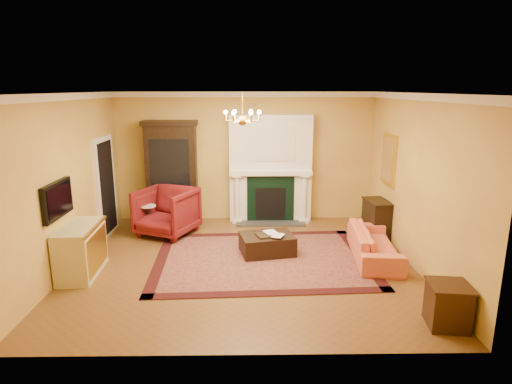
{
  "coord_description": "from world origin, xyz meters",
  "views": [
    {
      "loc": [
        0.12,
        -7.22,
        3.08
      ],
      "look_at": [
        0.23,
        0.3,
        1.25
      ],
      "focal_mm": 30.0,
      "sensor_mm": 36.0,
      "label": 1
    }
  ],
  "objects_px": {
    "wingback_armchair": "(167,209)",
    "pedestal_table": "(148,217)",
    "leather_ottoman": "(267,244)",
    "console_table": "(377,220)",
    "china_cabinet": "(172,175)",
    "coral_sofa": "(375,239)",
    "end_table": "(448,306)",
    "commode": "(81,250)"
  },
  "relations": [
    {
      "from": "pedestal_table",
      "to": "wingback_armchair",
      "type": "bearing_deg",
      "value": -9.98
    },
    {
      "from": "coral_sofa",
      "to": "end_table",
      "type": "relative_size",
      "value": 3.36
    },
    {
      "from": "end_table",
      "to": "coral_sofa",
      "type": "bearing_deg",
      "value": 97.35
    },
    {
      "from": "pedestal_table",
      "to": "console_table",
      "type": "xyz_separation_m",
      "value": [
        4.86,
        -0.34,
        0.02
      ]
    },
    {
      "from": "pedestal_table",
      "to": "console_table",
      "type": "height_order",
      "value": "console_table"
    },
    {
      "from": "china_cabinet",
      "to": "coral_sofa",
      "type": "xyz_separation_m",
      "value": [
        4.09,
        -2.29,
        -0.76
      ]
    },
    {
      "from": "china_cabinet",
      "to": "commode",
      "type": "height_order",
      "value": "china_cabinet"
    },
    {
      "from": "end_table",
      "to": "leather_ottoman",
      "type": "distance_m",
      "value": 3.45
    },
    {
      "from": "china_cabinet",
      "to": "coral_sofa",
      "type": "bearing_deg",
      "value": -32.04
    },
    {
      "from": "coral_sofa",
      "to": "end_table",
      "type": "height_order",
      "value": "coral_sofa"
    },
    {
      "from": "china_cabinet",
      "to": "commode",
      "type": "xyz_separation_m",
      "value": [
        -1.05,
        -2.91,
        -0.71
      ]
    },
    {
      "from": "wingback_armchair",
      "to": "coral_sofa",
      "type": "height_order",
      "value": "wingback_armchair"
    },
    {
      "from": "console_table",
      "to": "pedestal_table",
      "type": "bearing_deg",
      "value": 169.22
    },
    {
      "from": "pedestal_table",
      "to": "commode",
      "type": "height_order",
      "value": "commode"
    },
    {
      "from": "china_cabinet",
      "to": "console_table",
      "type": "relative_size",
      "value": 2.9
    },
    {
      "from": "leather_ottoman",
      "to": "commode",
      "type": "bearing_deg",
      "value": -176.83
    },
    {
      "from": "pedestal_table",
      "to": "leather_ottoman",
      "type": "distance_m",
      "value": 2.81
    },
    {
      "from": "wingback_armchair",
      "to": "commode",
      "type": "relative_size",
      "value": 0.98
    },
    {
      "from": "wingback_armchair",
      "to": "pedestal_table",
      "type": "bearing_deg",
      "value": -166.3
    },
    {
      "from": "china_cabinet",
      "to": "leather_ottoman",
      "type": "height_order",
      "value": "china_cabinet"
    },
    {
      "from": "china_cabinet",
      "to": "leather_ottoman",
      "type": "xyz_separation_m",
      "value": [
        2.12,
        -2.05,
        -0.94
      ]
    },
    {
      "from": "commode",
      "to": "console_table",
      "type": "bearing_deg",
      "value": 14.71
    },
    {
      "from": "wingback_armchair",
      "to": "console_table",
      "type": "height_order",
      "value": "wingback_armchair"
    },
    {
      "from": "wingback_armchair",
      "to": "end_table",
      "type": "height_order",
      "value": "wingback_armchair"
    },
    {
      "from": "end_table",
      "to": "console_table",
      "type": "bearing_deg",
      "value": 89.01
    },
    {
      "from": "wingback_armchair",
      "to": "coral_sofa",
      "type": "xyz_separation_m",
      "value": [
        4.08,
        -1.38,
        -0.19
      ]
    },
    {
      "from": "wingback_armchair",
      "to": "leather_ottoman",
      "type": "xyz_separation_m",
      "value": [
        2.11,
        -1.14,
        -0.36
      ]
    },
    {
      "from": "china_cabinet",
      "to": "pedestal_table",
      "type": "xyz_separation_m",
      "value": [
        -0.4,
        -0.84,
        -0.77
      ]
    },
    {
      "from": "coral_sofa",
      "to": "commode",
      "type": "bearing_deg",
      "value": 102.28
    },
    {
      "from": "china_cabinet",
      "to": "commode",
      "type": "relative_size",
      "value": 1.98
    },
    {
      "from": "china_cabinet",
      "to": "wingback_armchair",
      "type": "distance_m",
      "value": 1.08
    },
    {
      "from": "wingback_armchair",
      "to": "pedestal_table",
      "type": "distance_m",
      "value": 0.47
    },
    {
      "from": "china_cabinet",
      "to": "end_table",
      "type": "bearing_deg",
      "value": -49.35
    },
    {
      "from": "coral_sofa",
      "to": "end_table",
      "type": "xyz_separation_m",
      "value": [
        0.3,
        -2.35,
        -0.09
      ]
    },
    {
      "from": "console_table",
      "to": "commode",
      "type": "bearing_deg",
      "value": -169.27
    },
    {
      "from": "china_cabinet",
      "to": "end_table",
      "type": "xyz_separation_m",
      "value": [
        4.4,
        -4.64,
        -0.85
      ]
    },
    {
      "from": "pedestal_table",
      "to": "console_table",
      "type": "bearing_deg",
      "value": -4.05
    },
    {
      "from": "pedestal_table",
      "to": "coral_sofa",
      "type": "bearing_deg",
      "value": -17.89
    },
    {
      "from": "console_table",
      "to": "end_table",
      "type": "bearing_deg",
      "value": -97.73
    },
    {
      "from": "end_table",
      "to": "console_table",
      "type": "height_order",
      "value": "console_table"
    },
    {
      "from": "end_table",
      "to": "leather_ottoman",
      "type": "bearing_deg",
      "value": 131.39
    },
    {
      "from": "wingback_armchair",
      "to": "leather_ottoman",
      "type": "height_order",
      "value": "wingback_armchair"
    }
  ]
}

